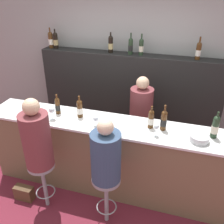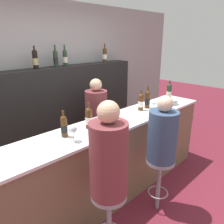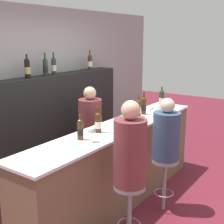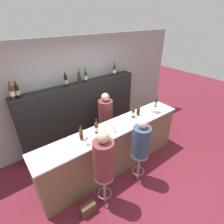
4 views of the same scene
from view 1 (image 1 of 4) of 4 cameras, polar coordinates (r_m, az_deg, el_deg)
ground_plane at (r=3.64m, az=-2.65°, el=-19.00°), size 16.00×16.00×0.00m
wall_back at (r=4.39m, az=4.67°, el=9.98°), size 6.40×0.05×2.60m
bar_counter at (r=3.46m, az=-1.43°, el=-10.00°), size 3.23×0.55×1.06m
back_bar_cabinet at (r=4.37m, az=3.77°, el=2.88°), size 3.03×0.28×1.60m
wine_bottle_counter_0 at (r=3.39m, az=-12.34°, el=1.44°), size 0.07×0.07×0.28m
wine_bottle_counter_1 at (r=3.26m, az=-7.39°, el=0.82°), size 0.08×0.08×0.30m
wine_bottle_counter_2 at (r=3.03m, az=8.90°, el=-1.54°), size 0.07×0.07×0.29m
wine_bottle_counter_3 at (r=3.02m, az=11.75°, el=-1.81°), size 0.07×0.07×0.33m
wine_bottle_counter_4 at (r=3.04m, az=22.54°, el=-3.11°), size 0.08×0.08×0.33m
wine_bottle_backbar_0 at (r=4.57m, az=-13.83°, el=15.75°), size 0.08×0.08×0.34m
wine_bottle_backbar_1 at (r=4.52m, az=-12.77°, el=15.70°), size 0.08×0.08×0.32m
wine_bottle_backbar_2 at (r=4.14m, az=-0.30°, el=15.27°), size 0.08×0.08×0.32m
wine_bottle_backbar_3 at (r=4.06m, az=4.28°, el=14.83°), size 0.07×0.07×0.33m
wine_bottle_backbar_4 at (r=4.03m, az=6.69°, el=14.61°), size 0.07×0.07×0.33m
wine_bottle_backbar_5 at (r=3.97m, az=19.15°, el=13.11°), size 0.08×0.08×0.33m
wine_glass_0 at (r=3.27m, az=-13.63°, el=0.36°), size 0.08×0.08×0.17m
wine_glass_1 at (r=3.04m, az=-3.71°, el=-1.63°), size 0.07×0.07×0.14m
wine_glass_2 at (r=2.89m, az=10.07°, el=-3.50°), size 0.07×0.07×0.15m
metal_bowl at (r=2.96m, az=19.33°, el=-5.71°), size 0.21×0.21×0.07m
bar_stool_left at (r=3.30m, az=-15.57°, el=-13.53°), size 0.33×0.33×0.69m
guest_seated_left at (r=2.98m, az=-16.89°, el=-5.74°), size 0.33×0.33×0.87m
bar_stool_right at (r=3.02m, az=-1.32°, el=-17.09°), size 0.33×0.33×0.69m
guest_seated_right at (r=2.69m, az=-1.43°, el=-9.82°), size 0.33×0.33×0.76m
bartender at (r=3.90m, az=6.44°, el=-2.91°), size 0.34×0.34×1.45m
handbag at (r=3.75m, az=-19.43°, el=-17.04°), size 0.26×0.12×0.20m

